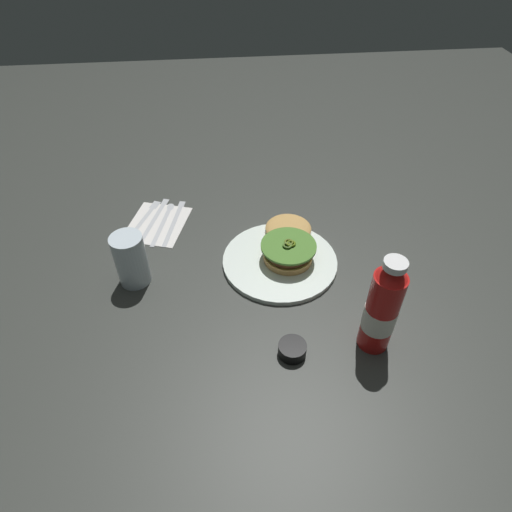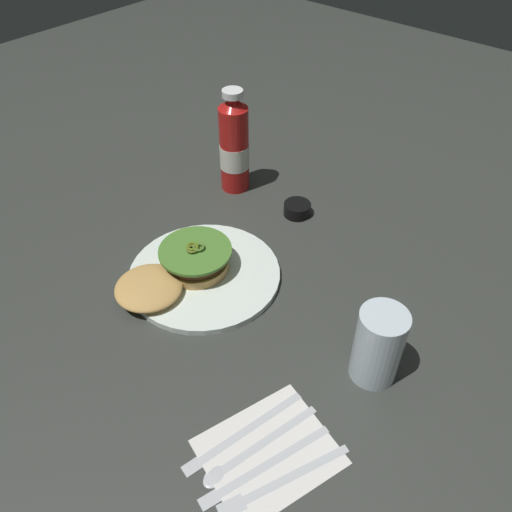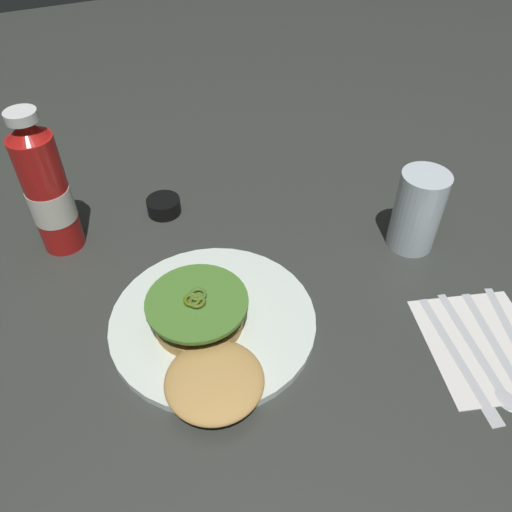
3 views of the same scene
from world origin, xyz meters
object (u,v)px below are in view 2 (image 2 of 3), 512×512
ketchup_bottle (234,146)px  spoon_utensil (246,454)px  water_glass (378,345)px  butter_knife (259,469)px  napkin (269,452)px  condiment_cup (297,209)px  fork_utensil (274,484)px  burger_sandwich (178,270)px  dinner_plate (204,275)px  steak_knife (237,435)px

ketchup_bottle → spoon_utensil: size_ratio=1.23×
water_glass → spoon_utensil: 0.25m
ketchup_bottle → butter_knife: 0.69m
ketchup_bottle → napkin: bearing=46.5°
water_glass → napkin: size_ratio=0.75×
condiment_cup → spoon_utensil: 0.56m
butter_knife → fork_utensil: size_ratio=1.07×
condiment_cup → burger_sandwich: bearing=-7.5°
dinner_plate → napkin: dinner_plate is taller
burger_sandwich → spoon_utensil: (0.17, 0.32, -0.03)m
condiment_cup → steak_knife: (0.47, 0.25, -0.01)m
condiment_cup → napkin: size_ratio=0.33×
ketchup_bottle → condiment_cup: ketchup_bottle is taller
burger_sandwich → dinner_plate: bearing=146.5°
napkin → fork_utensil: 0.05m
condiment_cup → fork_utensil: bearing=34.5°
water_glass → condiment_cup: 0.42m
water_glass → ketchup_bottle: bearing=-114.9°
water_glass → napkin: (0.21, -0.04, -0.07)m
burger_sandwich → spoon_utensil: bearing=61.6°
dinner_plate → burger_sandwich: bearing=-33.5°
butter_knife → fork_utensil: 0.03m
butter_knife → napkin: bearing=-167.7°
water_glass → napkin: 0.22m
ketchup_bottle → water_glass: size_ratio=1.76×
dinner_plate → butter_knife: size_ratio=1.42×
water_glass → steak_knife: (0.22, -0.09, -0.06)m
water_glass → dinner_plate: bearing=-86.4°
butter_knife → fork_utensil: same height
condiment_cup → fork_utensil: 0.59m
dinner_plate → butter_knife: bearing=55.9°
dinner_plate → water_glass: size_ratio=2.14×
condiment_cup → spoon_utensil: size_ratio=0.31×
ketchup_bottle → fork_utensil: ketchup_bottle is taller
burger_sandwich → water_glass: water_glass is taller
steak_knife → condiment_cup: bearing=-151.8°
condiment_cup → spoon_utensil: condiment_cup is taller
dinner_plate → fork_utensil: size_ratio=1.52×
butter_knife → steak_knife: bearing=-107.5°
spoon_utensil → butter_knife: size_ratio=0.95×
condiment_cup → napkin: condiment_cup is taller
spoon_utensil → steak_knife: bearing=-114.4°
steak_knife → fork_utensil: size_ratio=1.07×
water_glass → steak_knife: water_glass is taller
ketchup_bottle → steak_knife: 0.64m
dinner_plate → ketchup_bottle: size_ratio=1.22×
fork_utensil → steak_knife: bearing=-102.8°
dinner_plate → ketchup_bottle: ketchup_bottle is taller
dinner_plate → butter_knife: (0.22, 0.32, -0.00)m
napkin → spoon_utensil: (0.02, -0.02, 0.00)m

